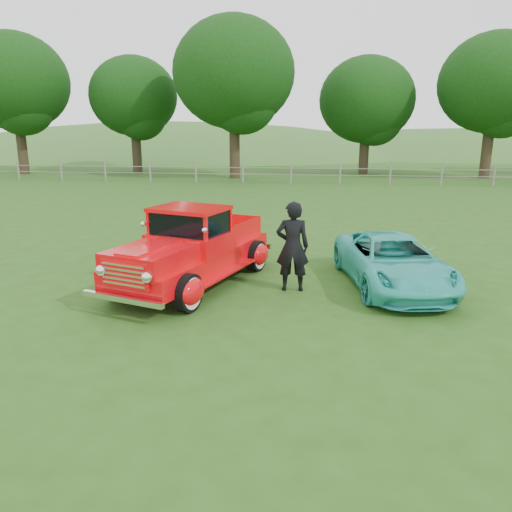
# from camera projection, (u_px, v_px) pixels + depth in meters

# --- Properties ---
(ground) EXTENTS (140.00, 140.00, 0.00)m
(ground) POSITION_uv_depth(u_px,v_px,m) (232.00, 308.00, 9.84)
(ground) COLOR #274913
(ground) RESTS_ON ground
(distant_hills) EXTENTS (116.00, 60.00, 18.00)m
(distant_hills) POSITION_uv_depth(u_px,v_px,m) (275.00, 186.00, 68.57)
(distant_hills) COLOR #2E5820
(distant_hills) RESTS_ON ground
(fence_line) EXTENTS (48.00, 0.12, 1.20)m
(fence_line) POSITION_uv_depth(u_px,v_px,m) (291.00, 174.00, 30.81)
(fence_line) COLOR gray
(fence_line) RESTS_ON ground
(tree_far_west) EXTENTS (7.60, 7.60, 9.93)m
(tree_far_west) POSITION_uv_depth(u_px,v_px,m) (14.00, 82.00, 35.48)
(tree_far_west) COLOR #302418
(tree_far_west) RESTS_ON ground
(tree_mid_west) EXTENTS (6.40, 6.40, 8.46)m
(tree_mid_west) POSITION_uv_depth(u_px,v_px,m) (133.00, 97.00, 36.71)
(tree_mid_west) COLOR #302418
(tree_mid_west) RESTS_ON ground
(tree_near_west) EXTENTS (8.00, 8.00, 10.42)m
(tree_near_west) POSITION_uv_depth(u_px,v_px,m) (234.00, 73.00, 32.59)
(tree_near_west) COLOR #302418
(tree_near_west) RESTS_ON ground
(tree_near_east) EXTENTS (6.80, 6.80, 8.33)m
(tree_near_east) POSITION_uv_depth(u_px,v_px,m) (367.00, 100.00, 35.78)
(tree_near_east) COLOR #302418
(tree_near_east) RESTS_ON ground
(tree_mid_east) EXTENTS (7.20, 7.20, 9.44)m
(tree_mid_east) POSITION_uv_depth(u_px,v_px,m) (495.00, 83.00, 32.70)
(tree_mid_east) COLOR #302418
(tree_mid_east) RESTS_ON ground
(red_pickup) EXTENTS (3.30, 5.28, 1.78)m
(red_pickup) POSITION_uv_depth(u_px,v_px,m) (192.00, 250.00, 11.13)
(red_pickup) COLOR black
(red_pickup) RESTS_ON ground
(teal_sedan) EXTENTS (2.60, 4.39, 1.15)m
(teal_sedan) POSITION_uv_depth(u_px,v_px,m) (393.00, 262.00, 11.04)
(teal_sedan) COLOR #2EBBAC
(teal_sedan) RESTS_ON ground
(man) EXTENTS (0.75, 0.53, 1.96)m
(man) POSITION_uv_depth(u_px,v_px,m) (292.00, 247.00, 10.68)
(man) COLOR black
(man) RESTS_ON ground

